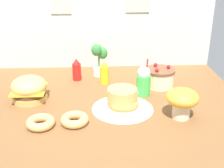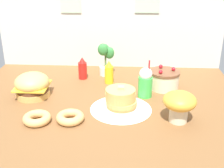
{
  "view_description": "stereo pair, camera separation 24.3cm",
  "coord_description": "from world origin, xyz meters",
  "px_view_note": "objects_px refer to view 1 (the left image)",
  "views": [
    {
      "loc": [
        -0.04,
        -2.23,
        1.13
      ],
      "look_at": [
        0.07,
        0.0,
        0.16
      ],
      "focal_mm": 47.28,
      "sensor_mm": 36.0,
      "label": 1
    },
    {
      "loc": [
        0.2,
        -2.23,
        1.13
      ],
      "look_at": [
        0.07,
        0.0,
        0.16
      ],
      "focal_mm": 47.28,
      "sensor_mm": 36.0,
      "label": 2
    }
  ],
  "objects_px": {
    "mushroom_stool": "(182,100)",
    "donut_pink_glaze": "(40,122)",
    "burger": "(29,89)",
    "layer_cake": "(160,77)",
    "cream_soda_cup": "(143,81)",
    "donut_chocolate": "(75,119)",
    "potted_plant": "(99,58)",
    "pancake_stack": "(123,100)",
    "mustard_bottle": "(104,73)",
    "ketchup_bottle": "(77,70)"
  },
  "relations": [
    {
      "from": "pancake_stack",
      "to": "mustard_bottle",
      "type": "xyz_separation_m",
      "value": [
        -0.13,
        0.54,
        0.02
      ]
    },
    {
      "from": "mushroom_stool",
      "to": "donut_pink_glaze",
      "type": "bearing_deg",
      "value": -175.9
    },
    {
      "from": "mushroom_stool",
      "to": "burger",
      "type": "bearing_deg",
      "value": 163.23
    },
    {
      "from": "potted_plant",
      "to": "donut_chocolate",
      "type": "bearing_deg",
      "value": -101.39
    },
    {
      "from": "mustard_bottle",
      "to": "cream_soda_cup",
      "type": "xyz_separation_m",
      "value": [
        0.33,
        -0.28,
        0.03
      ]
    },
    {
      "from": "mushroom_stool",
      "to": "cream_soda_cup",
      "type": "bearing_deg",
      "value": 118.78
    },
    {
      "from": "potted_plant",
      "to": "mushroom_stool",
      "type": "height_order",
      "value": "potted_plant"
    },
    {
      "from": "potted_plant",
      "to": "cream_soda_cup",
      "type": "bearing_deg",
      "value": -52.23
    },
    {
      "from": "mustard_bottle",
      "to": "cream_soda_cup",
      "type": "relative_size",
      "value": 0.67
    },
    {
      "from": "donut_chocolate",
      "to": "mushroom_stool",
      "type": "relative_size",
      "value": 0.85
    },
    {
      "from": "pancake_stack",
      "to": "mushroom_stool",
      "type": "height_order",
      "value": "mushroom_stool"
    },
    {
      "from": "mustard_bottle",
      "to": "donut_chocolate",
      "type": "height_order",
      "value": "mustard_bottle"
    },
    {
      "from": "layer_cake",
      "to": "ketchup_bottle",
      "type": "xyz_separation_m",
      "value": [
        -0.79,
        0.19,
        0.02
      ]
    },
    {
      "from": "cream_soda_cup",
      "to": "mushroom_stool",
      "type": "xyz_separation_m",
      "value": [
        0.23,
        -0.41,
        0.01
      ]
    },
    {
      "from": "mustard_bottle",
      "to": "donut_pink_glaze",
      "type": "bearing_deg",
      "value": -122.13
    },
    {
      "from": "burger",
      "to": "cream_soda_cup",
      "type": "height_order",
      "value": "cream_soda_cup"
    },
    {
      "from": "mustard_bottle",
      "to": "potted_plant",
      "type": "xyz_separation_m",
      "value": [
        -0.05,
        0.21,
        0.08
      ]
    },
    {
      "from": "pancake_stack",
      "to": "layer_cake",
      "type": "xyz_separation_m",
      "value": [
        0.39,
        0.44,
        0.0
      ]
    },
    {
      "from": "burger",
      "to": "donut_chocolate",
      "type": "distance_m",
      "value": 0.58
    },
    {
      "from": "pancake_stack",
      "to": "ketchup_bottle",
      "type": "xyz_separation_m",
      "value": [
        -0.4,
        0.63,
        0.02
      ]
    },
    {
      "from": "burger",
      "to": "donut_pink_glaze",
      "type": "bearing_deg",
      "value": -69.74
    },
    {
      "from": "donut_pink_glaze",
      "to": "donut_chocolate",
      "type": "height_order",
      "value": "same"
    },
    {
      "from": "cream_soda_cup",
      "to": "donut_chocolate",
      "type": "bearing_deg",
      "value": -141.23
    },
    {
      "from": "layer_cake",
      "to": "potted_plant",
      "type": "relative_size",
      "value": 0.82
    },
    {
      "from": "cream_soda_cup",
      "to": "donut_pink_glaze",
      "type": "distance_m",
      "value": 0.96
    },
    {
      "from": "potted_plant",
      "to": "burger",
      "type": "bearing_deg",
      "value": -137.71
    },
    {
      "from": "potted_plant",
      "to": "mushroom_stool",
      "type": "xyz_separation_m",
      "value": [
        0.61,
        -0.91,
        -0.04
      ]
    },
    {
      "from": "mushroom_stool",
      "to": "pancake_stack",
      "type": "bearing_deg",
      "value": 159.52
    },
    {
      "from": "cream_soda_cup",
      "to": "pancake_stack",
      "type": "bearing_deg",
      "value": -128.85
    },
    {
      "from": "burger",
      "to": "cream_soda_cup",
      "type": "bearing_deg",
      "value": 2.93
    },
    {
      "from": "mushroom_stool",
      "to": "ketchup_bottle",
      "type": "bearing_deg",
      "value": 136.39
    },
    {
      "from": "burger",
      "to": "pancake_stack",
      "type": "height_order",
      "value": "burger"
    },
    {
      "from": "cream_soda_cup",
      "to": "donut_pink_glaze",
      "type": "xyz_separation_m",
      "value": [
        -0.82,
        -0.49,
        -0.1
      ]
    },
    {
      "from": "ketchup_bottle",
      "to": "cream_soda_cup",
      "type": "bearing_deg",
      "value": -32.04
    },
    {
      "from": "burger",
      "to": "layer_cake",
      "type": "height_order",
      "value": "burger"
    },
    {
      "from": "potted_plant",
      "to": "mushroom_stool",
      "type": "bearing_deg",
      "value": -56.1
    },
    {
      "from": "ketchup_bottle",
      "to": "mustard_bottle",
      "type": "relative_size",
      "value": 1.0
    },
    {
      "from": "burger",
      "to": "cream_soda_cup",
      "type": "xyz_separation_m",
      "value": [
        0.98,
        0.05,
        0.03
      ]
    },
    {
      "from": "pancake_stack",
      "to": "mustard_bottle",
      "type": "relative_size",
      "value": 1.7
    },
    {
      "from": "burger",
      "to": "pancake_stack",
      "type": "relative_size",
      "value": 0.78
    },
    {
      "from": "pancake_stack",
      "to": "potted_plant",
      "type": "xyz_separation_m",
      "value": [
        -0.18,
        0.75,
        0.1
      ]
    },
    {
      "from": "burger",
      "to": "layer_cake",
      "type": "distance_m",
      "value": 1.19
    },
    {
      "from": "layer_cake",
      "to": "donut_pink_glaze",
      "type": "relative_size",
      "value": 1.34
    },
    {
      "from": "potted_plant",
      "to": "ketchup_bottle",
      "type": "bearing_deg",
      "value": -152.57
    },
    {
      "from": "pancake_stack",
      "to": "cream_soda_cup",
      "type": "distance_m",
      "value": 0.33
    },
    {
      "from": "burger",
      "to": "layer_cake",
      "type": "bearing_deg",
      "value": 11.58
    },
    {
      "from": "donut_chocolate",
      "to": "donut_pink_glaze",
      "type": "bearing_deg",
      "value": -173.59
    },
    {
      "from": "burger",
      "to": "mustard_bottle",
      "type": "relative_size",
      "value": 1.33
    },
    {
      "from": "mustard_bottle",
      "to": "mushroom_stool",
      "type": "distance_m",
      "value": 0.9
    },
    {
      "from": "donut_pink_glaze",
      "to": "layer_cake",
      "type": "bearing_deg",
      "value": 34.06
    }
  ]
}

